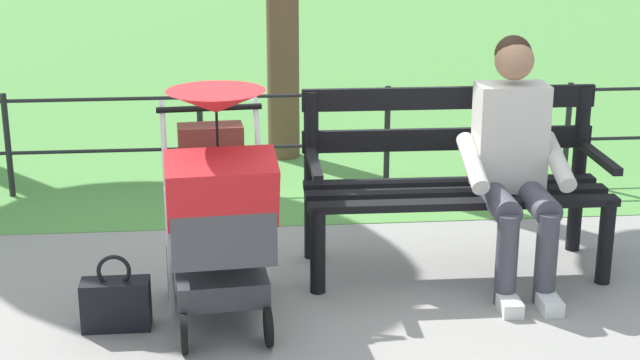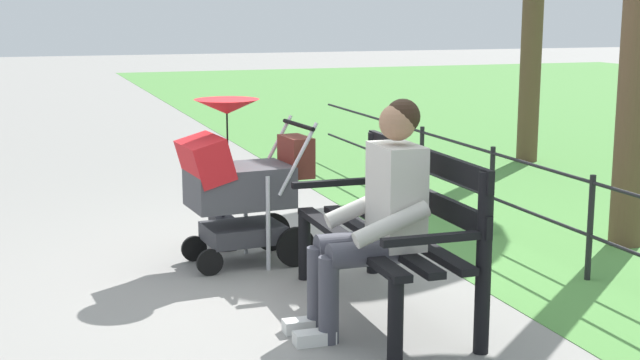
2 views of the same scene
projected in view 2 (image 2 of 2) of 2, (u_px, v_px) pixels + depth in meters
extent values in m
plane|color=gray|center=(332.00, 276.00, 5.89)|extent=(60.00, 60.00, 0.00)
cube|color=black|center=(405.00, 235.00, 5.16)|extent=(1.60, 0.12, 0.04)
cube|color=black|center=(377.00, 238.00, 5.10)|extent=(1.60, 0.12, 0.04)
cube|color=black|center=(347.00, 240.00, 5.04)|extent=(1.60, 0.12, 0.04)
cube|color=black|center=(422.00, 197.00, 5.15)|extent=(1.60, 0.05, 0.12)
cube|color=black|center=(423.00, 158.00, 5.10)|extent=(1.60, 0.05, 0.12)
cylinder|color=black|center=(395.00, 321.00, 4.38)|extent=(0.08, 0.08, 0.45)
cylinder|color=black|center=(484.00, 264.00, 4.48)|extent=(0.08, 0.08, 0.95)
cube|color=black|center=(434.00, 239.00, 4.37)|extent=(0.06, 0.56, 0.04)
cylinder|color=black|center=(305.00, 246.00, 5.78)|extent=(0.08, 0.08, 0.45)
cylinder|color=black|center=(373.00, 203.00, 5.88)|extent=(0.08, 0.08, 0.95)
cube|color=black|center=(334.00, 183.00, 5.77)|extent=(0.06, 0.56, 0.04)
cylinder|color=#42424C|center=(365.00, 254.00, 4.69)|extent=(0.14, 0.40, 0.14)
cylinder|color=#42424C|center=(351.00, 244.00, 4.87)|extent=(0.14, 0.40, 0.14)
cylinder|color=#42424C|center=(329.00, 300.00, 4.67)|extent=(0.11, 0.11, 0.47)
cylinder|color=#42424C|center=(317.00, 289.00, 4.86)|extent=(0.11, 0.11, 0.47)
cube|color=silver|center=(314.00, 338.00, 4.68)|extent=(0.10, 0.22, 0.07)
cube|color=silver|center=(303.00, 325.00, 4.87)|extent=(0.10, 0.22, 0.07)
cube|color=beige|center=(396.00, 196.00, 4.80)|extent=(0.36, 0.22, 0.56)
cylinder|color=beige|center=(391.00, 224.00, 4.57)|extent=(0.09, 0.43, 0.23)
cylinder|color=beige|center=(361.00, 207.00, 4.98)|extent=(0.09, 0.43, 0.23)
sphere|color=#A37556|center=(397.00, 122.00, 4.72)|extent=(0.20, 0.20, 0.20)
sphere|color=black|center=(403.00, 116.00, 4.73)|extent=(0.19, 0.19, 0.19)
cylinder|color=black|center=(296.00, 247.00, 6.07)|extent=(0.05, 0.28, 0.28)
cylinder|color=black|center=(272.00, 232.00, 6.49)|extent=(0.05, 0.28, 0.28)
cylinder|color=black|center=(210.00, 262.00, 5.88)|extent=(0.04, 0.18, 0.18)
cylinder|color=black|center=(194.00, 249.00, 6.22)|extent=(0.04, 0.18, 0.18)
cube|color=#38383D|center=(243.00, 233.00, 6.15)|extent=(0.46, 0.55, 0.12)
cylinder|color=silver|center=(268.00, 224.00, 5.96)|extent=(0.03, 0.03, 0.65)
cylinder|color=silver|center=(246.00, 210.00, 6.37)|extent=(0.03, 0.03, 0.65)
cube|color=#47474C|center=(240.00, 186.00, 6.08)|extent=(0.52, 0.72, 0.28)
cube|color=red|center=(205.00, 160.00, 5.94)|extent=(0.50, 0.34, 0.33)
cylinder|color=black|center=(298.00, 125.00, 6.18)|extent=(0.52, 0.07, 0.03)
cylinder|color=silver|center=(298.00, 159.00, 5.97)|extent=(0.05, 0.30, 0.49)
cylinder|color=silver|center=(274.00, 149.00, 6.38)|extent=(0.05, 0.30, 0.49)
cone|color=red|center=(227.00, 107.00, 5.94)|extent=(0.48, 0.48, 0.10)
cylinder|color=black|center=(227.00, 133.00, 5.97)|extent=(0.01, 0.01, 0.30)
cube|color=brown|center=(296.00, 156.00, 6.21)|extent=(0.33, 0.19, 0.28)
cube|color=black|center=(222.00, 231.00, 6.61)|extent=(0.32, 0.14, 0.24)
torus|color=black|center=(222.00, 208.00, 6.58)|extent=(0.16, 0.02, 0.16)
cylinder|color=black|center=(590.00, 228.00, 5.73)|extent=(0.04, 0.04, 0.70)
cylinder|color=black|center=(492.00, 191.00, 6.90)|extent=(0.04, 0.04, 0.70)
cylinder|color=black|center=(422.00, 165.00, 8.07)|extent=(0.04, 0.04, 0.70)
cylinder|color=black|center=(538.00, 167.00, 6.26)|extent=(8.82, 0.02, 0.02)
cylinder|color=black|center=(536.00, 215.00, 6.33)|extent=(8.82, 0.02, 0.02)
cylinder|color=brown|center=(533.00, 6.00, 10.01)|extent=(0.24, 0.24, 3.56)
cylinder|color=brown|center=(639.00, 21.00, 6.35)|extent=(0.24, 0.24, 3.32)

